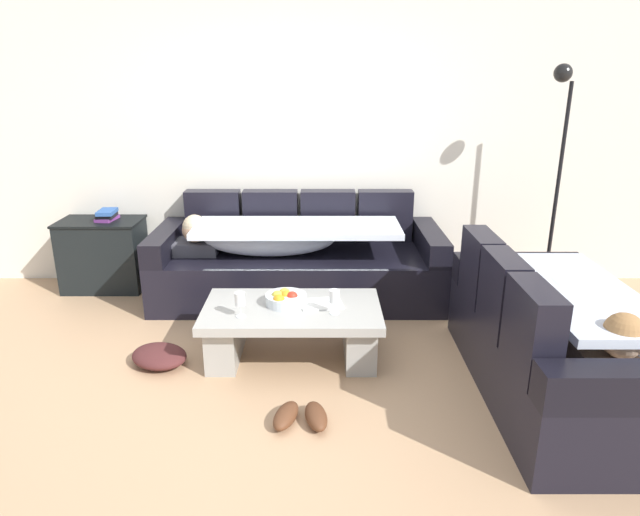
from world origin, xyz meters
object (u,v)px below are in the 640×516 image
(couch_along_wall, at_px, (292,262))
(open_magazine, at_px, (320,304))
(wine_glass_near_left, at_px, (239,300))
(floor_lamp, at_px, (554,171))
(side_cabinet, at_px, (102,255))
(pair_of_shoes, at_px, (300,416))
(coffee_table, at_px, (291,326))
(book_stack_on_cabinet, at_px, (105,215))
(wine_glass_near_right, at_px, (333,297))
(fruit_bowl, at_px, (284,298))
(couch_near_window, at_px, (555,342))
(crumpled_garment, at_px, (158,356))

(couch_along_wall, xyz_separation_m, open_magazine, (0.24, -1.05, 0.06))
(wine_glass_near_left, bearing_deg, floor_lamp, 26.65)
(side_cabinet, bearing_deg, couch_along_wall, -7.43)
(pair_of_shoes, bearing_deg, coffee_table, 96.16)
(book_stack_on_cabinet, relative_size, floor_lamp, 0.13)
(pair_of_shoes, bearing_deg, wine_glass_near_left, 123.68)
(wine_glass_near_right, xyz_separation_m, open_magazine, (-0.08, 0.15, -0.11))
(open_magazine, height_order, pair_of_shoes, open_magazine)
(side_cabinet, bearing_deg, fruit_bowl, -36.55)
(pair_of_shoes, bearing_deg, open_magazine, 81.66)
(floor_lamp, bearing_deg, pair_of_shoes, -137.90)
(fruit_bowl, distance_m, pair_of_shoes, 0.90)
(couch_along_wall, relative_size, pair_of_shoes, 6.96)
(couch_along_wall, distance_m, floor_lamp, 2.29)
(couch_near_window, distance_m, crumpled_garment, 2.56)
(couch_near_window, xyz_separation_m, wine_glass_near_left, (-1.95, 0.28, 0.16))
(wine_glass_near_right, distance_m, side_cabinet, 2.50)
(couch_near_window, xyz_separation_m, wine_glass_near_right, (-1.34, 0.33, 0.16))
(coffee_table, bearing_deg, pair_of_shoes, -83.84)
(couch_near_window, relative_size, crumpled_garment, 4.51)
(wine_glass_near_left, distance_m, open_magazine, 0.57)
(open_magazine, distance_m, pair_of_shoes, 0.88)
(fruit_bowl, bearing_deg, side_cabinet, 143.45)
(open_magazine, bearing_deg, coffee_table, -177.90)
(side_cabinet, bearing_deg, wine_glass_near_left, -45.67)
(wine_glass_near_left, height_order, wine_glass_near_right, same)
(book_stack_on_cabinet, xyz_separation_m, crumpled_garment, (0.79, -1.42, -0.63))
(side_cabinet, bearing_deg, floor_lamp, -3.74)
(coffee_table, height_order, wine_glass_near_right, wine_glass_near_right)
(open_magazine, distance_m, crumpled_garment, 1.16)
(couch_near_window, relative_size, open_magazine, 6.44)
(couch_near_window, bearing_deg, couch_along_wall, 47.34)
(coffee_table, bearing_deg, book_stack_on_cabinet, 142.04)
(wine_glass_near_right, bearing_deg, crumpled_garment, 179.38)
(coffee_table, xyz_separation_m, open_magazine, (0.20, 0.04, 0.15))
(wine_glass_near_left, bearing_deg, book_stack_on_cabinet, 132.81)
(wine_glass_near_left, height_order, crumpled_garment, wine_glass_near_left)
(couch_along_wall, bearing_deg, book_stack_on_cabinet, 172.21)
(open_magazine, bearing_deg, floor_lamp, 19.13)
(side_cabinet, relative_size, pair_of_shoes, 2.06)
(couch_near_window, bearing_deg, side_cabinet, 62.61)
(fruit_bowl, xyz_separation_m, wine_glass_near_right, (0.33, -0.15, 0.07))
(fruit_bowl, distance_m, wine_glass_near_right, 0.37)
(couch_near_window, distance_m, fruit_bowl, 1.74)
(fruit_bowl, bearing_deg, pair_of_shoes, -80.97)
(wine_glass_near_left, height_order, floor_lamp, floor_lamp)
(fruit_bowl, relative_size, side_cabinet, 0.39)
(couch_along_wall, bearing_deg, couch_near_window, -42.66)
(coffee_table, relative_size, floor_lamp, 0.62)
(couch_near_window, height_order, pair_of_shoes, couch_near_window)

